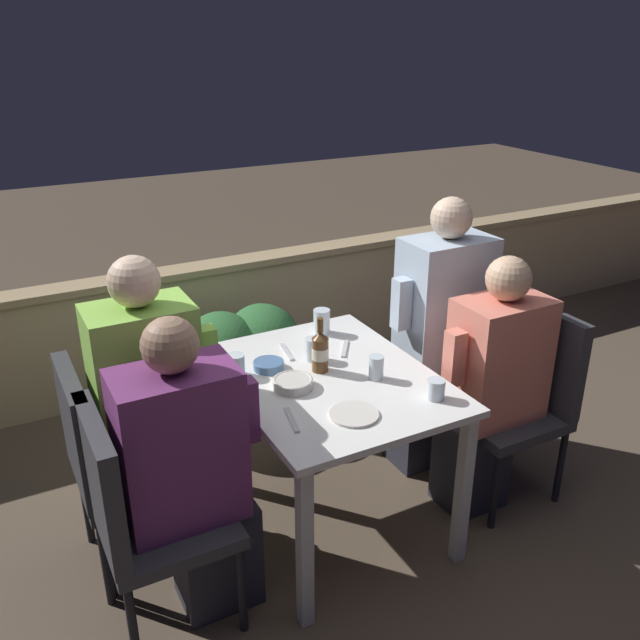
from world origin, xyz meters
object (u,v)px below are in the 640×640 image
(chair_left_far, at_px, (108,455))
(person_coral_top, at_px, (490,386))
(beer_bottle, at_px, (320,351))
(person_blue_shirt, at_px, (437,336))
(chair_left_near, at_px, (135,507))
(chair_right_far, at_px, (468,354))
(chair_right_near, at_px, (524,388))
(person_green_blouse, at_px, (157,414))
(person_purple_stripe, at_px, (192,473))

(chair_left_far, xyz_separation_m, person_coral_top, (1.58, -0.35, 0.06))
(chair_left_far, height_order, beer_bottle, beer_bottle)
(chair_left_far, distance_m, person_blue_shirt, 1.59)
(chair_left_near, relative_size, person_blue_shirt, 0.67)
(person_coral_top, bearing_deg, chair_right_far, 62.67)
(chair_right_near, height_order, person_coral_top, person_coral_top)
(chair_right_near, height_order, person_blue_shirt, person_blue_shirt)
(chair_right_near, distance_m, person_coral_top, 0.22)
(chair_left_far, xyz_separation_m, chair_right_far, (1.79, 0.04, 0.00))
(chair_left_far, relative_size, beer_bottle, 3.80)
(person_green_blouse, bearing_deg, person_purple_stripe, -86.74)
(person_purple_stripe, xyz_separation_m, beer_bottle, (0.65, 0.26, 0.22))
(chair_right_near, bearing_deg, person_green_blouse, 167.56)
(chair_left_far, xyz_separation_m, person_blue_shirt, (1.58, 0.04, 0.15))
(chair_right_near, bearing_deg, person_blue_shirt, 117.51)
(person_green_blouse, bearing_deg, chair_right_near, -12.44)
(chair_left_far, bearing_deg, beer_bottle, -6.10)
(person_purple_stripe, bearing_deg, person_blue_shirt, 16.24)
(person_purple_stripe, height_order, chair_left_far, person_purple_stripe)
(chair_right_near, height_order, chair_right_far, same)
(chair_left_near, height_order, person_coral_top, person_coral_top)
(person_blue_shirt, height_order, beer_bottle, person_blue_shirt)
(person_coral_top, bearing_deg, chair_left_near, -179.84)
(chair_left_near, xyz_separation_m, beer_bottle, (0.86, 0.26, 0.29))
(person_green_blouse, relative_size, chair_right_far, 1.45)
(person_green_blouse, relative_size, person_blue_shirt, 0.97)
(person_coral_top, bearing_deg, chair_right_near, 0.00)
(person_purple_stripe, xyz_separation_m, person_coral_top, (1.36, 0.00, -0.01))
(chair_left_far, relative_size, chair_right_far, 1.00)
(person_purple_stripe, distance_m, chair_right_far, 1.61)
(chair_left_far, bearing_deg, chair_right_near, -11.07)
(chair_right_far, bearing_deg, beer_bottle, -171.56)
(person_green_blouse, bearing_deg, person_coral_top, -14.23)
(person_purple_stripe, relative_size, person_coral_top, 1.01)
(person_green_blouse, distance_m, chair_right_near, 1.63)
(chair_right_near, relative_size, person_blue_shirt, 0.67)
(person_green_blouse, xyz_separation_m, beer_bottle, (0.67, -0.09, 0.16))
(chair_right_far, height_order, person_blue_shirt, person_blue_shirt)
(person_coral_top, bearing_deg, person_purple_stripe, -179.81)
(chair_right_far, bearing_deg, person_purple_stripe, -165.76)
(person_green_blouse, height_order, beer_bottle, person_green_blouse)
(person_green_blouse, distance_m, chair_right_far, 1.59)
(chair_left_near, height_order, person_green_blouse, person_green_blouse)
(person_coral_top, xyz_separation_m, person_blue_shirt, (0.00, 0.39, 0.08))
(chair_left_near, bearing_deg, chair_right_far, 12.64)
(chair_left_near, bearing_deg, person_purple_stripe, -0.00)
(person_purple_stripe, distance_m, person_coral_top, 1.36)
(chair_left_near, bearing_deg, person_green_blouse, 62.41)
(person_coral_top, relative_size, chair_right_far, 1.32)
(person_coral_top, distance_m, person_blue_shirt, 0.40)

